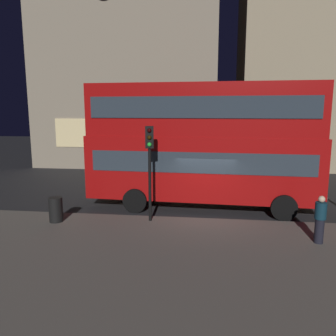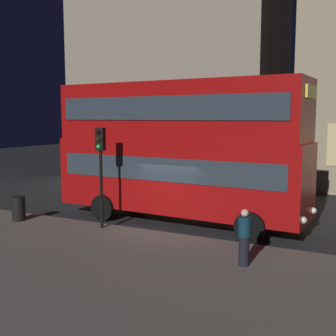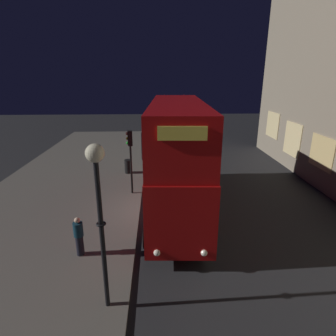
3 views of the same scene
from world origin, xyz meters
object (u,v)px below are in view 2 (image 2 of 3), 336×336
double_decker_bus (178,145)px  litter_bin (19,208)px  traffic_light_near_kerb (100,156)px  pedestrian (244,237)px

double_decker_bus → litter_bin: 6.97m
litter_bin → traffic_light_near_kerb: bearing=8.4°
pedestrian → litter_bin: size_ratio=1.65×
double_decker_bus → traffic_light_near_kerb: (-1.98, -2.56, -0.31)m
double_decker_bus → pedestrian: size_ratio=6.51×
pedestrian → traffic_light_near_kerb: bearing=-40.7°
double_decker_bus → traffic_light_near_kerb: double_decker_bus is taller
double_decker_bus → traffic_light_near_kerb: size_ratio=2.79×
traffic_light_near_kerb → litter_bin: traffic_light_near_kerb is taller
traffic_light_near_kerb → pedestrian: traffic_light_near_kerb is taller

